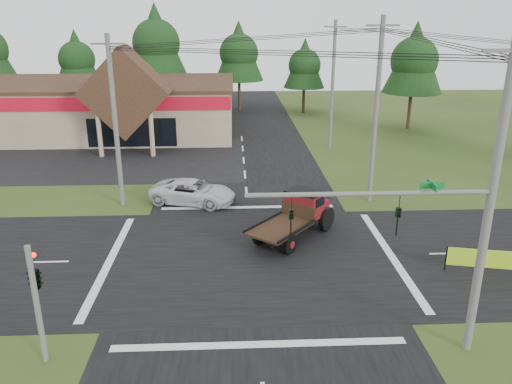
{
  "coord_description": "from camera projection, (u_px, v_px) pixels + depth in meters",
  "views": [
    {
      "loc": [
        -0.82,
        -22.34,
        11.31
      ],
      "look_at": [
        0.37,
        3.68,
        2.2
      ],
      "focal_mm": 35.0,
      "sensor_mm": 36.0,
      "label": 1
    }
  ],
  "objects": [
    {
      "name": "road_ns",
      "position": [
        252.0,
        258.0,
        24.83
      ],
      "size": [
        12.0,
        120.0,
        0.02
      ],
      "primitive_type": "cube",
      "color": "black",
      "rests_on": "ground"
    },
    {
      "name": "tree_row_c",
      "position": [
        156.0,
        41.0,
        60.18
      ],
      "size": [
        7.28,
        7.28,
        13.13
      ],
      "color": "#332316",
      "rests_on": "ground"
    },
    {
      "name": "parking_apron",
      "position": [
        78.0,
        159.0,
        42.13
      ],
      "size": [
        28.0,
        14.0,
        0.02
      ],
      "primitive_type": "cube",
      "color": "black",
      "rests_on": "ground"
    },
    {
      "name": "traffic_signal_mast",
      "position": [
        435.0,
        237.0,
        16.55
      ],
      "size": [
        8.12,
        0.24,
        7.0
      ],
      "color": "#595651",
      "rests_on": "ground"
    },
    {
      "name": "utility_pole_n",
      "position": [
        333.0,
        85.0,
        44.03
      ],
      "size": [
        2.0,
        0.3,
        11.2
      ],
      "color": "#595651",
      "rests_on": "ground"
    },
    {
      "name": "white_pickup",
      "position": [
        193.0,
        192.0,
        32.0
      ],
      "size": [
        5.93,
        3.97,
        1.51
      ],
      "primitive_type": "imported",
      "rotation": [
        0.0,
        0.0,
        1.28
      ],
      "color": "silver",
      "rests_on": "ground"
    },
    {
      "name": "cvs_building",
      "position": [
        88.0,
        106.0,
        51.11
      ],
      "size": [
        30.4,
        18.2,
        9.19
      ],
      "color": "#9D886A",
      "rests_on": "ground"
    },
    {
      "name": "antique_flatbed_truck",
      "position": [
        293.0,
        217.0,
        26.7
      ],
      "size": [
        5.42,
        5.89,
        2.43
      ],
      "primitive_type": null,
      "rotation": [
        0.0,
        0.0,
        -0.69
      ],
      "color": "#53110B",
      "rests_on": "ground"
    },
    {
      "name": "tree_side_ne",
      "position": [
        415.0,
        58.0,
        51.46
      ],
      "size": [
        6.16,
        6.16,
        11.11
      ],
      "color": "#332316",
      "rests_on": "ground"
    },
    {
      "name": "road_ew",
      "position": [
        252.0,
        258.0,
        24.83
      ],
      "size": [
        120.0,
        12.0,
        0.02
      ],
      "primitive_type": "cube",
      "color": "black",
      "rests_on": "ground"
    },
    {
      "name": "tree_row_b",
      "position": [
        77.0,
        57.0,
        61.35
      ],
      "size": [
        5.6,
        5.6,
        10.1
      ],
      "color": "#332316",
      "rests_on": "ground"
    },
    {
      "name": "tree_row_d",
      "position": [
        239.0,
        51.0,
        62.0
      ],
      "size": [
        6.16,
        6.16,
        11.11
      ],
      "color": "#332316",
      "rests_on": "ground"
    },
    {
      "name": "traffic_signal_corner",
      "position": [
        33.0,
        268.0,
        16.43
      ],
      "size": [
        0.53,
        2.48,
        4.4
      ],
      "color": "#595651",
      "rests_on": "ground"
    },
    {
      "name": "ground",
      "position": [
        252.0,
        258.0,
        24.83
      ],
      "size": [
        120.0,
        120.0,
        0.0
      ],
      "primitive_type": "plane",
      "color": "#314217",
      "rests_on": "ground"
    },
    {
      "name": "roadside_banner",
      "position": [
        486.0,
        261.0,
        23.13
      ],
      "size": [
        3.62,
        0.91,
        1.26
      ],
      "primitive_type": null,
      "rotation": [
        0.0,
        0.0,
        -0.22
      ],
      "color": "#A2CE1B",
      "rests_on": "ground"
    },
    {
      "name": "utility_pole_ne",
      "position": [
        376.0,
        111.0,
        30.78
      ],
      "size": [
        2.0,
        0.3,
        11.5
      ],
      "color": "#595651",
      "rests_on": "ground"
    },
    {
      "name": "utility_pole_nr",
      "position": [
        490.0,
        202.0,
        16.22
      ],
      "size": [
        2.0,
        0.3,
        11.0
      ],
      "color": "#595651",
      "rests_on": "ground"
    },
    {
      "name": "utility_pole_nw",
      "position": [
        115.0,
        121.0,
        30.25
      ],
      "size": [
        2.0,
        0.3,
        10.5
      ],
      "color": "#595651",
      "rests_on": "ground"
    },
    {
      "name": "tree_row_e",
      "position": [
        305.0,
        64.0,
        60.9
      ],
      "size": [
        5.04,
        5.04,
        9.09
      ],
      "color": "#332316",
      "rests_on": "ground"
    }
  ]
}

